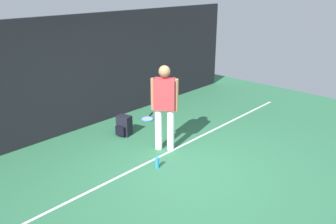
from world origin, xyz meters
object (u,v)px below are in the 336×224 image
tennis_ball_near_player (130,123)px  backpack (124,126)px  tennis_player (165,103)px  tennis_racket (148,119)px  water_bottle (157,163)px

tennis_ball_near_player → backpack: bearing=-144.7°
tennis_player → backpack: tennis_player is taller
tennis_racket → water_bottle: water_bottle is taller
tennis_racket → tennis_ball_near_player: (-0.53, 0.03, 0.02)m
tennis_ball_near_player → water_bottle: (-1.02, -1.87, 0.07)m
tennis_ball_near_player → water_bottle: size_ratio=0.33×
tennis_racket → water_bottle: size_ratio=3.08×
backpack → water_bottle: (-0.54, -1.53, -0.11)m
tennis_player → tennis_ball_near_player: 1.77m
backpack → tennis_ball_near_player: bearing=112.8°
tennis_racket → tennis_ball_near_player: 0.53m
tennis_ball_near_player → water_bottle: bearing=-118.5°
tennis_player → tennis_ball_near_player: (0.38, 1.45, -0.93)m
tennis_player → backpack: size_ratio=3.86×
tennis_player → backpack: 1.35m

